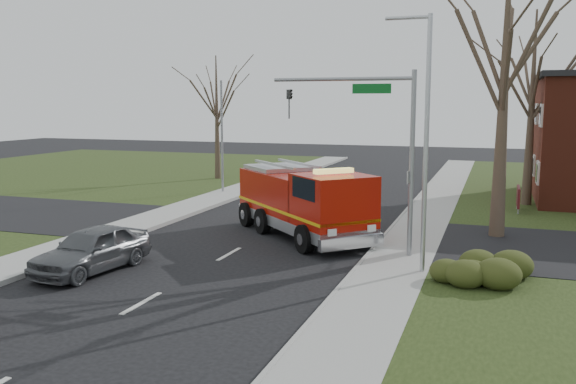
% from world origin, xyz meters
% --- Properties ---
extents(ground, '(120.00, 120.00, 0.00)m').
position_xyz_m(ground, '(0.00, 0.00, 0.00)').
color(ground, black).
rests_on(ground, ground).
extents(sidewalk_right, '(2.40, 80.00, 0.15)m').
position_xyz_m(sidewalk_right, '(6.20, 0.00, 0.07)').
color(sidewalk_right, gray).
rests_on(sidewalk_right, ground).
extents(sidewalk_left, '(2.40, 80.00, 0.15)m').
position_xyz_m(sidewalk_left, '(-6.20, 0.00, 0.07)').
color(sidewalk_left, gray).
rests_on(sidewalk_left, ground).
extents(health_center_sign, '(0.12, 2.00, 1.40)m').
position_xyz_m(health_center_sign, '(10.50, 12.50, 0.88)').
color(health_center_sign, '#4F1217').
rests_on(health_center_sign, ground).
extents(hedge_corner, '(2.80, 2.00, 0.90)m').
position_xyz_m(hedge_corner, '(9.00, -1.00, 0.58)').
color(hedge_corner, '#313F17').
rests_on(hedge_corner, lawn_right).
extents(bare_tree_near, '(6.00, 6.00, 12.00)m').
position_xyz_m(bare_tree_near, '(9.50, 6.00, 7.41)').
color(bare_tree_near, '#403425').
rests_on(bare_tree_near, ground).
extents(bare_tree_far, '(5.25, 5.25, 10.50)m').
position_xyz_m(bare_tree_far, '(11.00, 15.00, 6.49)').
color(bare_tree_far, '#403425').
rests_on(bare_tree_far, ground).
extents(bare_tree_left, '(4.50, 4.50, 9.00)m').
position_xyz_m(bare_tree_left, '(-10.00, 20.00, 5.56)').
color(bare_tree_left, '#403425').
rests_on(bare_tree_left, ground).
extents(traffic_signal_mast, '(5.29, 0.18, 6.80)m').
position_xyz_m(traffic_signal_mast, '(5.21, 1.50, 4.71)').
color(traffic_signal_mast, gray).
rests_on(traffic_signal_mast, ground).
extents(streetlight_pole, '(1.48, 0.16, 8.40)m').
position_xyz_m(streetlight_pole, '(7.14, -0.50, 4.55)').
color(streetlight_pole, '#B7BABF').
rests_on(streetlight_pole, ground).
extents(utility_pole_far, '(0.14, 0.14, 7.00)m').
position_xyz_m(utility_pole_far, '(-6.80, 14.00, 3.50)').
color(utility_pole_far, gray).
rests_on(utility_pole_far, ground).
extents(fire_engine, '(7.42, 7.40, 3.15)m').
position_xyz_m(fire_engine, '(1.73, 3.81, 1.43)').
color(fire_engine, '#A41207').
rests_on(fire_engine, ground).
extents(parked_car_maroon, '(2.37, 4.71, 1.54)m').
position_xyz_m(parked_car_maroon, '(-3.40, -3.65, 0.77)').
color(parked_car_maroon, '#525559').
rests_on(parked_car_maroon, ground).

